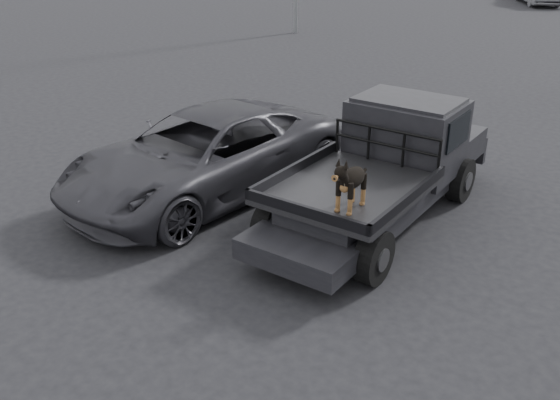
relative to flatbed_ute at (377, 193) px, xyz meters
The scene contains 6 objects.
ground 2.11m from the flatbed_ute, 72.86° to the right, with size 120.00×120.00×0.00m, color black.
flatbed_ute is the anchor object (origin of this frame).
ute_cab 1.31m from the flatbed_ute, 90.00° to the left, with size 1.72×1.30×0.88m, color black, non-canonical shape.
headache_rack 0.76m from the flatbed_ute, 90.00° to the left, with size 1.80×0.08×0.55m, color black, non-canonical shape.
dog 1.80m from the flatbed_ute, 76.93° to the right, with size 0.32×0.60×0.74m, color black, non-canonical shape.
parked_suv 3.04m from the flatbed_ute, 164.43° to the right, with size 2.43×5.26×1.46m, color #323137.
Camera 1 is at (3.32, -6.31, 4.56)m, focal length 40.00 mm.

